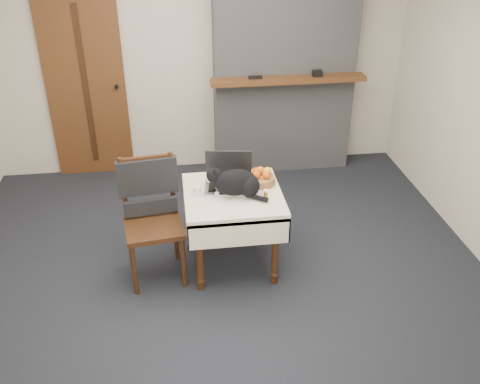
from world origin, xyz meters
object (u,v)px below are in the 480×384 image
at_px(side_table, 233,205).
at_px(door, 86,87).
at_px(cat, 237,183).
at_px(cream_jar, 197,191).
at_px(pill_bottle, 266,194).
at_px(chair, 150,202).
at_px(laptop, 228,178).
at_px(fruit_basket, 261,178).

bearing_deg(side_table, door, 124.41).
relative_size(cat, cream_jar, 6.32).
height_order(cat, cream_jar, cat).
bearing_deg(door, cat, -55.45).
bearing_deg(cat, pill_bottle, -6.24).
xyz_separation_m(pill_bottle, chair, (-0.90, 0.14, -0.09)).
relative_size(pill_bottle, chair, 0.07).
bearing_deg(laptop, fruit_basket, 8.49).
xyz_separation_m(side_table, chair, (-0.66, 0.03, 0.06)).
relative_size(door, pill_bottle, 28.07).
height_order(door, side_table, door).
height_order(cat, fruit_basket, cat).
distance_m(cat, fruit_basket, 0.28).
bearing_deg(fruit_basket, side_table, -152.77).
height_order(side_table, fruit_basket, fruit_basket).
height_order(laptop, cat, laptop).
relative_size(door, fruit_basket, 8.77).
xyz_separation_m(cat, cream_jar, (-0.31, 0.04, -0.07)).
distance_m(cat, cream_jar, 0.32).
distance_m(laptop, cream_jar, 0.29).
distance_m(door, pill_bottle, 2.59).
height_order(door, chair, door).
height_order(door, fruit_basket, door).
bearing_deg(chair, laptop, 1.55).
distance_m(side_table, fruit_basket, 0.33).
height_order(fruit_basket, chair, chair).
distance_m(side_table, pill_bottle, 0.31).
distance_m(pill_bottle, fruit_basket, 0.24).
distance_m(cream_jar, pill_bottle, 0.54).
height_order(door, laptop, door).
relative_size(side_table, laptop, 1.85).
bearing_deg(fruit_basket, cream_jar, -166.95).
xyz_separation_m(laptop, cat, (0.05, -0.16, 0.04)).
bearing_deg(cat, fruit_basket, 49.99).
distance_m(door, chair, 2.04).
bearing_deg(pill_bottle, laptop, 137.93).
relative_size(side_table, fruit_basket, 3.42).
bearing_deg(laptop, chair, -163.11).
bearing_deg(cream_jar, cat, -6.51).
relative_size(pill_bottle, fruit_basket, 0.31).
height_order(side_table, pill_bottle, pill_bottle).
distance_m(door, side_table, 2.37).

